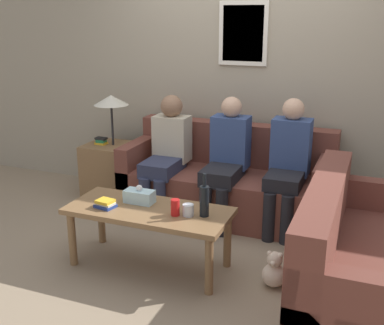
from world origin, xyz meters
TOP-DOWN VIEW (x-y plane):
  - ground_plane at (0.00, 0.00)m, footprint 16.00×16.00m
  - wall_back at (0.00, 0.91)m, footprint 9.00×0.08m
  - couch_main at (0.00, 0.48)m, footprint 1.97×0.80m
  - couch_side at (1.29, -0.74)m, footprint 0.80×1.65m
  - coffee_table at (-0.24, -0.73)m, footprint 1.24×0.54m
  - side_table_with_lamp at (-1.30, 0.46)m, footprint 0.47×0.47m
  - wine_bottle at (0.19, -0.70)m, footprint 0.07×0.07m
  - drinking_glass at (0.08, -0.74)m, footprint 0.08×0.08m
  - book_stack at (-0.56, -0.83)m, footprint 0.16×0.14m
  - soda_can at (-0.01, -0.77)m, footprint 0.07×0.07m
  - tissue_box at (-0.36, -0.64)m, footprint 0.23×0.12m
  - person_left at (-0.57, 0.32)m, footprint 0.34×0.63m
  - person_middle at (0.03, 0.33)m, footprint 0.34×0.63m
  - person_right at (0.59, 0.35)m, footprint 0.34×0.60m
  - teddy_bear at (0.72, -0.67)m, footprint 0.17×0.17m

SIDE VIEW (x-z plane):
  - ground_plane at x=0.00m, z-range 0.00..0.00m
  - teddy_bear at x=0.72m, z-range -0.02..0.25m
  - couch_main at x=0.00m, z-range -0.12..0.73m
  - couch_side at x=1.29m, z-range -0.12..0.73m
  - side_table_with_lamp at x=-1.30m, z-range -0.19..0.90m
  - coffee_table at x=-0.24m, z-range 0.17..0.65m
  - book_stack at x=-0.56m, z-range 0.47..0.54m
  - drinking_glass at x=0.08m, z-range 0.48..0.56m
  - tissue_box at x=-0.36m, z-range 0.46..0.60m
  - soda_can at x=-0.01m, z-range 0.48..0.60m
  - wine_bottle at x=0.19m, z-range 0.44..0.76m
  - person_left at x=-0.57m, z-range 0.05..1.19m
  - person_middle at x=0.03m, z-range 0.04..1.20m
  - person_right at x=0.59m, z-range 0.05..1.22m
  - wall_back at x=0.00m, z-range 0.00..2.60m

